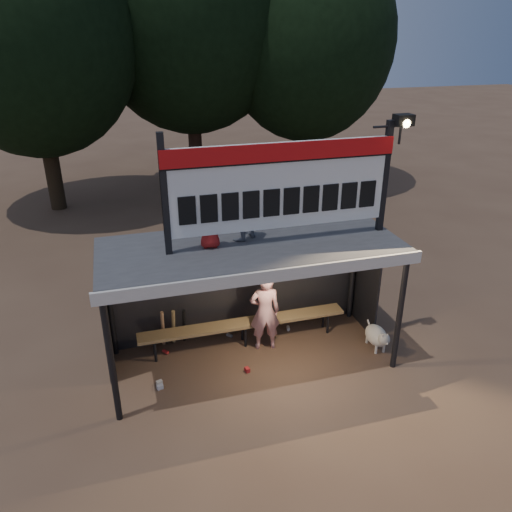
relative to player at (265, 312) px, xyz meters
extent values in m
plane|color=#4F3727|center=(-0.35, -0.32, -0.78)|extent=(80.00, 80.00, 0.00)
imported|color=white|center=(0.00, 0.00, 0.00)|extent=(0.62, 0.45, 1.57)
imported|color=slate|center=(-0.45, -0.06, 2.11)|extent=(0.70, 0.66, 1.15)
imported|color=maroon|center=(-1.02, -0.25, 1.96)|extent=(0.44, 0.32, 0.84)
cube|color=#3C3B3E|center=(-0.35, -0.32, 1.48)|extent=(5.00, 2.00, 0.12)
cube|color=silver|center=(-0.35, -1.34, 1.44)|extent=(5.10, 0.06, 0.20)
cylinder|color=black|center=(-2.75, -1.22, 0.32)|extent=(0.10, 0.10, 2.20)
cylinder|color=black|center=(2.05, -1.22, 0.32)|extent=(0.10, 0.10, 2.20)
cylinder|color=black|center=(-2.75, 0.58, 0.32)|extent=(0.10, 0.10, 2.20)
cylinder|color=black|center=(2.05, 0.58, 0.32)|extent=(0.10, 0.10, 2.20)
cube|color=black|center=(-0.35, 0.68, 0.32)|extent=(5.00, 0.04, 2.20)
cube|color=black|center=(-2.85, 0.18, 0.32)|extent=(0.04, 1.00, 2.20)
cube|color=black|center=(2.15, 0.18, 0.32)|extent=(0.04, 1.00, 2.20)
cylinder|color=black|center=(-0.35, 0.68, 1.37)|extent=(5.00, 0.06, 0.06)
cube|color=black|center=(-1.70, -0.32, 2.49)|extent=(0.10, 0.10, 1.90)
cube|color=black|center=(2.00, -0.32, 2.49)|extent=(0.10, 0.10, 1.90)
cube|color=white|center=(0.15, -0.32, 2.49)|extent=(3.80, 0.08, 1.40)
cube|color=red|center=(0.15, -0.37, 3.05)|extent=(3.80, 0.04, 0.28)
cube|color=black|center=(0.15, -0.37, 2.90)|extent=(3.80, 0.02, 0.03)
cube|color=black|center=(-1.38, -0.37, 2.24)|extent=(0.27, 0.03, 0.45)
cube|color=black|center=(-1.04, -0.37, 2.24)|extent=(0.27, 0.03, 0.45)
cube|color=black|center=(-0.70, -0.37, 2.24)|extent=(0.27, 0.03, 0.45)
cube|color=black|center=(-0.36, -0.37, 2.24)|extent=(0.27, 0.03, 0.45)
cube|color=black|center=(-0.02, -0.37, 2.24)|extent=(0.27, 0.03, 0.45)
cube|color=black|center=(0.32, -0.37, 2.24)|extent=(0.27, 0.03, 0.45)
cube|color=black|center=(0.66, -0.37, 2.24)|extent=(0.27, 0.03, 0.45)
cube|color=black|center=(1.00, -0.37, 2.24)|extent=(0.27, 0.03, 0.45)
cube|color=black|center=(1.34, -0.37, 2.24)|extent=(0.27, 0.03, 0.45)
cube|color=black|center=(1.68, -0.37, 2.24)|extent=(0.27, 0.03, 0.45)
cylinder|color=black|center=(1.95, -0.32, 3.34)|extent=(0.50, 0.04, 0.04)
cylinder|color=black|center=(2.20, -0.32, 3.19)|extent=(0.04, 0.04, 0.30)
cube|color=black|center=(2.20, -0.37, 3.44)|extent=(0.30, 0.22, 0.18)
sphere|color=#FFD88C|center=(2.20, -0.46, 3.40)|extent=(0.14, 0.14, 0.14)
cube|color=#997848|center=(-0.35, 0.23, -0.33)|extent=(4.00, 0.35, 0.06)
cylinder|color=black|center=(-2.05, 0.11, -0.56)|extent=(0.05, 0.05, 0.45)
cylinder|color=black|center=(-2.05, 0.35, -0.56)|extent=(0.05, 0.05, 0.45)
cylinder|color=black|center=(-0.35, 0.11, -0.56)|extent=(0.05, 0.05, 0.45)
cylinder|color=black|center=(-0.35, 0.35, -0.56)|extent=(0.05, 0.05, 0.45)
cylinder|color=black|center=(1.35, 0.11, -0.56)|extent=(0.05, 0.05, 0.45)
cylinder|color=black|center=(1.35, 0.35, -0.56)|extent=(0.05, 0.05, 0.45)
cylinder|color=black|center=(-4.35, 9.68, 1.09)|extent=(0.50, 0.50, 3.74)
ellipsoid|color=black|center=(-4.35, 9.68, 4.74)|extent=(6.46, 6.46, 7.48)
cylinder|color=#311E15|center=(0.65, 11.18, 1.31)|extent=(0.50, 0.50, 4.18)
ellipsoid|color=black|center=(0.65, 11.18, 5.39)|extent=(7.22, 7.22, 8.36)
cylinder|color=black|center=(4.65, 10.18, 0.98)|extent=(0.50, 0.50, 3.52)
ellipsoid|color=black|center=(4.65, 10.18, 4.42)|extent=(6.08, 6.08, 7.04)
ellipsoid|color=silver|center=(2.03, -0.60, -0.51)|extent=(0.36, 0.58, 0.36)
sphere|color=beige|center=(2.03, -0.88, -0.42)|extent=(0.22, 0.22, 0.22)
cone|color=beige|center=(2.03, -0.98, -0.44)|extent=(0.10, 0.10, 0.10)
cone|color=beige|center=(1.98, -0.90, -0.32)|extent=(0.06, 0.06, 0.07)
cone|color=beige|center=(2.08, -0.90, -0.32)|extent=(0.06, 0.06, 0.07)
cylinder|color=silver|center=(1.95, -0.78, -0.69)|extent=(0.05, 0.05, 0.18)
cylinder|color=beige|center=(2.11, -0.78, -0.69)|extent=(0.05, 0.05, 0.18)
cylinder|color=#EEE6CD|center=(1.95, -0.42, -0.69)|extent=(0.05, 0.05, 0.18)
cylinder|color=beige|center=(2.11, -0.42, -0.69)|extent=(0.05, 0.05, 0.18)
cylinder|color=beige|center=(2.03, -0.30, -0.44)|extent=(0.04, 0.16, 0.14)
cylinder|color=#A3734C|center=(-1.85, 0.50, -0.35)|extent=(0.07, 0.27, 0.84)
cylinder|color=olive|center=(-1.65, 0.50, -0.35)|extent=(0.08, 0.30, 0.83)
cylinder|color=black|center=(-1.45, 0.50, -0.35)|extent=(0.07, 0.32, 0.83)
cube|color=red|center=(-0.52, -0.64, -0.74)|extent=(0.09, 0.11, 0.08)
cylinder|color=#B6B6BB|center=(-0.57, 0.51, -0.75)|extent=(0.13, 0.14, 0.07)
cube|color=beige|center=(-2.06, -0.57, -0.74)|extent=(0.12, 0.10, 0.08)
cylinder|color=red|center=(-1.85, 0.31, -0.75)|extent=(0.13, 0.13, 0.07)
cube|color=#BCBDC2|center=(-2.06, -0.68, -0.74)|extent=(0.12, 0.10, 0.08)
cylinder|color=silver|center=(0.64, 0.44, -0.75)|extent=(0.09, 0.13, 0.07)
camera|label=1|loc=(-2.36, -7.62, 4.79)|focal=35.00mm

